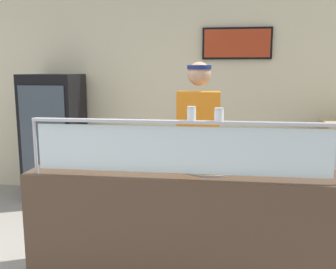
{
  "coord_description": "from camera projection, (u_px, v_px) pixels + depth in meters",
  "views": [
    {
      "loc": [
        1.4,
        -2.43,
        1.69
      ],
      "look_at": [
        1.02,
        0.37,
        1.2
      ],
      "focal_mm": 40.33,
      "sensor_mm": 36.0,
      "label": 1
    }
  ],
  "objects": [
    {
      "name": "parmesan_shaker",
      "position": [
        191.0,
        114.0,
        2.51
      ],
      "size": [
        0.06,
        0.06,
        0.1
      ],
      "color": "white",
      "rests_on": "sneeze_guard"
    },
    {
      "name": "serving_counter",
      "position": [
        183.0,
        227.0,
        2.95
      ],
      "size": [
        2.28,
        0.68,
        0.95
      ],
      "primitive_type": "cube",
      "color": "#4C3828",
      "rests_on": "ground"
    },
    {
      "name": "pepper_flake_shaker",
      "position": [
        219.0,
        115.0,
        2.49
      ],
      "size": [
        0.06,
        0.06,
        0.09
      ],
      "color": "white",
      "rests_on": "sneeze_guard"
    },
    {
      "name": "drink_fridge",
      "position": [
        55.0,
        137.0,
        4.95
      ],
      "size": [
        0.68,
        0.65,
        1.64
      ],
      "color": "black",
      "rests_on": "ground"
    },
    {
      "name": "sneeze_guard",
      "position": [
        180.0,
        142.0,
        2.55
      ],
      "size": [
        2.1,
        0.06,
        0.41
      ],
      "color": "#B2B5BC",
      "rests_on": "serving_counter"
    },
    {
      "name": "pizza_tray",
      "position": [
        210.0,
        168.0,
        2.82
      ],
      "size": [
        0.41,
        0.41,
        0.04
      ],
      "color": "#9EA0A8",
      "rests_on": "serving_counter"
    },
    {
      "name": "ground_plane",
      "position": [
        189.0,
        246.0,
        3.67
      ],
      "size": [
        12.0,
        12.0,
        0.0
      ],
      "primitive_type": "plane",
      "color": "gray",
      "rests_on": "ground"
    },
    {
      "name": "pizza_server",
      "position": [
        208.0,
        165.0,
        2.8
      ],
      "size": [
        0.12,
        0.29,
        0.01
      ],
      "primitive_type": "cube",
      "rotation": [
        0.0,
        0.0,
        0.15
      ],
      "color": "#ADAFB7",
      "rests_on": "pizza_tray"
    },
    {
      "name": "shop_rear_unit",
      "position": [
        200.0,
        95.0,
        5.04
      ],
      "size": [
        6.68,
        0.13,
        2.7
      ],
      "color": "beige",
      "rests_on": "ground"
    },
    {
      "name": "worker_figure",
      "position": [
        199.0,
        146.0,
        3.43
      ],
      "size": [
        0.41,
        0.5,
        1.76
      ],
      "color": "#23232D",
      "rests_on": "ground"
    }
  ]
}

